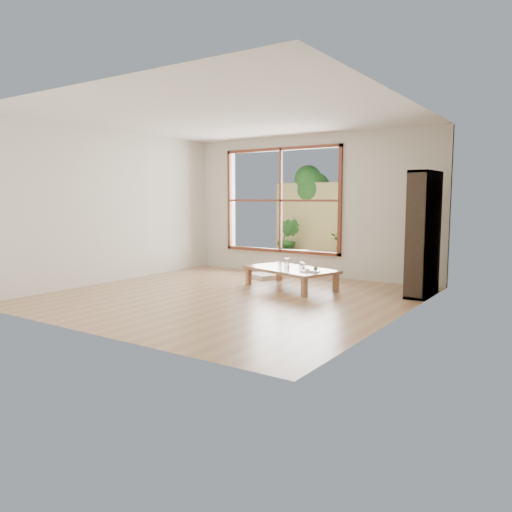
% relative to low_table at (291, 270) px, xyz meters
% --- Properties ---
extents(ground, '(5.00, 5.00, 0.00)m').
position_rel_low_table_xyz_m(ground, '(-0.40, -1.08, -0.29)').
color(ground, tan).
rests_on(ground, ground).
extents(low_table, '(1.66, 1.23, 0.32)m').
position_rel_low_table_xyz_m(low_table, '(0.00, 0.00, 0.00)').
color(low_table, '#976F49').
rests_on(low_table, ground).
extents(floor_cushion, '(0.67, 0.67, 0.07)m').
position_rel_low_table_xyz_m(floor_cushion, '(-0.89, 0.68, -0.25)').
color(floor_cushion, white).
rests_on(floor_cushion, ground).
extents(bookshelf, '(0.29, 0.83, 1.84)m').
position_rel_low_table_xyz_m(bookshelf, '(1.94, 0.53, 0.63)').
color(bookshelf, '#30241A').
rests_on(bookshelf, ground).
extents(glass_tall, '(0.08, 0.08, 0.16)m').
position_rel_low_table_xyz_m(glass_tall, '(-0.06, -0.02, 0.12)').
color(glass_tall, silver).
rests_on(glass_tall, low_table).
extents(glass_mid, '(0.06, 0.06, 0.09)m').
position_rel_low_table_xyz_m(glass_mid, '(0.20, 0.05, 0.08)').
color(glass_mid, silver).
rests_on(glass_mid, low_table).
extents(glass_short, '(0.07, 0.07, 0.09)m').
position_rel_low_table_xyz_m(glass_short, '(0.12, 0.14, 0.08)').
color(glass_short, silver).
rests_on(glass_short, low_table).
extents(glass_small, '(0.06, 0.06, 0.07)m').
position_rel_low_table_xyz_m(glass_small, '(-0.14, 0.13, 0.07)').
color(glass_small, silver).
rests_on(glass_small, low_table).
extents(food_tray, '(0.31, 0.25, 0.09)m').
position_rel_low_table_xyz_m(food_tray, '(0.47, -0.18, 0.06)').
color(food_tray, white).
rests_on(food_tray, low_table).
extents(deck, '(2.80, 2.00, 0.05)m').
position_rel_low_table_xyz_m(deck, '(-1.00, 2.48, -0.29)').
color(deck, '#3D362C').
rests_on(deck, ground).
extents(garden_bench, '(1.13, 0.65, 0.34)m').
position_rel_low_table_xyz_m(garden_bench, '(-1.36, 2.01, 0.02)').
color(garden_bench, '#30241A').
rests_on(garden_bench, deck).
extents(bamboo_fence, '(2.80, 0.06, 1.80)m').
position_rel_low_table_xyz_m(bamboo_fence, '(-1.00, 3.48, 0.61)').
color(bamboo_fence, tan).
rests_on(bamboo_fence, ground).
extents(shrub_right, '(0.88, 0.80, 0.86)m').
position_rel_low_table_xyz_m(shrub_right, '(-0.35, 3.15, 0.17)').
color(shrub_right, '#316525').
rests_on(shrub_right, deck).
extents(shrub_left, '(0.59, 0.50, 0.95)m').
position_rel_low_table_xyz_m(shrub_left, '(-1.85, 3.10, 0.22)').
color(shrub_left, '#316525').
rests_on(shrub_left, deck).
extents(garden_tree, '(1.04, 0.85, 2.22)m').
position_rel_low_table_xyz_m(garden_tree, '(-1.67, 3.78, 1.34)').
color(garden_tree, '#4C3D2D').
rests_on(garden_tree, ground).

